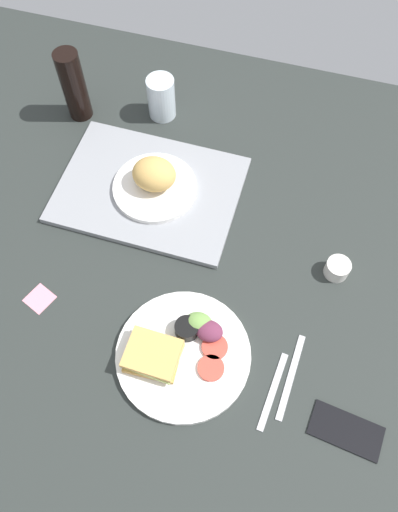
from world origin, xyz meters
TOP-DOWN VIEW (x-y plane):
  - ground_plane at (0.00, 0.00)cm, footprint 190.00×150.00cm
  - serving_tray at (-15.92, 19.48)cm, footprint 45.28×33.39cm
  - bread_plate_near at (-14.35, 19.92)cm, footprint 21.02×21.02cm
  - plate_with_salad at (4.30, -18.82)cm, footprint 28.81×28.81cm
  - drinking_glass at (-20.92, 45.63)cm, footprint 7.48×7.48cm
  - soda_bottle at (-42.72, 39.33)cm, footprint 6.40×6.40cm
  - espresso_cup at (33.15, 9.74)cm, footprint 5.60×5.60cm
  - fork at (24.96, -21.23)cm, footprint 3.17×17.05cm
  - knife at (27.96, -17.23)cm, footprint 2.76×19.05cm
  - cell_phone at (40.65, -24.85)cm, footprint 15.18×8.93cm
  - sticky_note at (-30.30, -15.59)cm, footprint 7.30×7.30cm

SIDE VIEW (x-z plane):
  - ground_plane at x=0.00cm, z-range -3.00..0.00cm
  - sticky_note at x=-30.30cm, z-range 0.00..0.12cm
  - fork at x=24.96cm, z-range 0.00..0.50cm
  - knife at x=27.96cm, z-range 0.00..0.50cm
  - cell_phone at x=40.65cm, z-range 0.00..0.80cm
  - serving_tray at x=-15.92cm, z-range 0.00..1.60cm
  - plate_with_salad at x=4.30cm, z-range -1.00..4.40cm
  - espresso_cup at x=33.15cm, z-range 0.00..4.00cm
  - bread_plate_near at x=-14.35cm, z-range 0.31..9.09cm
  - drinking_glass at x=-20.92cm, z-range 0.00..11.87cm
  - soda_bottle at x=-42.72cm, z-range 0.00..20.21cm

